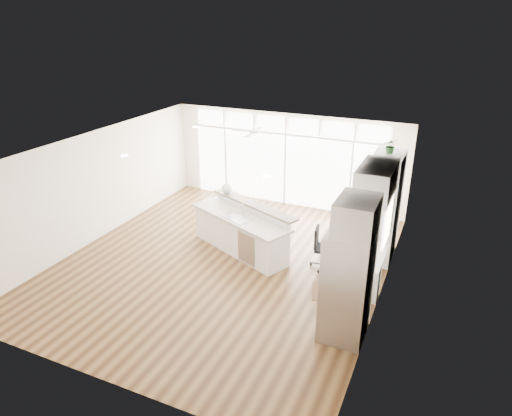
% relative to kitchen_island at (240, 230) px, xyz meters
% --- Properties ---
extents(floor, '(7.00, 8.00, 0.02)m').
position_rel_kitchen_island_xyz_m(floor, '(-0.08, -0.69, -0.56)').
color(floor, '#452A15').
rests_on(floor, ground).
extents(ceiling, '(7.00, 8.00, 0.02)m').
position_rel_kitchen_island_xyz_m(ceiling, '(-0.08, -0.69, 2.15)').
color(ceiling, white).
rests_on(ceiling, wall_back).
extents(wall_back, '(7.00, 0.04, 2.70)m').
position_rel_kitchen_island_xyz_m(wall_back, '(-0.08, 3.31, 0.80)').
color(wall_back, white).
rests_on(wall_back, floor).
extents(wall_front, '(7.00, 0.04, 2.70)m').
position_rel_kitchen_island_xyz_m(wall_front, '(-0.08, -4.69, 0.80)').
color(wall_front, white).
rests_on(wall_front, floor).
extents(wall_left, '(0.04, 8.00, 2.70)m').
position_rel_kitchen_island_xyz_m(wall_left, '(-3.58, -0.69, 0.80)').
color(wall_left, white).
rests_on(wall_left, floor).
extents(wall_right, '(0.04, 8.00, 2.70)m').
position_rel_kitchen_island_xyz_m(wall_right, '(3.42, -0.69, 0.80)').
color(wall_right, white).
rests_on(wall_right, floor).
extents(glass_wall, '(5.80, 0.06, 2.08)m').
position_rel_kitchen_island_xyz_m(glass_wall, '(-0.08, 3.25, 0.50)').
color(glass_wall, white).
rests_on(glass_wall, wall_back).
extents(transom_row, '(5.90, 0.06, 0.40)m').
position_rel_kitchen_island_xyz_m(transom_row, '(-0.08, 3.25, 1.83)').
color(transom_row, white).
rests_on(transom_row, wall_back).
extents(desk_window, '(0.04, 0.85, 0.85)m').
position_rel_kitchen_island_xyz_m(desk_window, '(3.38, -0.39, 1.00)').
color(desk_window, white).
rests_on(desk_window, wall_right).
extents(ceiling_fan, '(1.16, 1.16, 0.32)m').
position_rel_kitchen_island_xyz_m(ceiling_fan, '(-0.58, 2.11, 1.93)').
color(ceiling_fan, silver).
rests_on(ceiling_fan, ceiling).
extents(recessed_lights, '(3.40, 3.00, 0.02)m').
position_rel_kitchen_island_xyz_m(recessed_lights, '(-0.08, -0.49, 2.13)').
color(recessed_lights, white).
rests_on(recessed_lights, ceiling).
extents(oven_cabinet, '(0.64, 1.20, 2.50)m').
position_rel_kitchen_island_xyz_m(oven_cabinet, '(3.09, 1.11, 0.70)').
color(oven_cabinet, white).
rests_on(oven_cabinet, floor).
extents(desk_nook, '(0.72, 1.30, 0.76)m').
position_rel_kitchen_island_xyz_m(desk_nook, '(3.05, -0.39, -0.17)').
color(desk_nook, white).
rests_on(desk_nook, floor).
extents(upper_cabinets, '(0.64, 1.30, 0.64)m').
position_rel_kitchen_island_xyz_m(upper_cabinets, '(3.09, -0.39, 1.80)').
color(upper_cabinets, white).
rests_on(upper_cabinets, wall_right).
extents(refrigerator, '(0.76, 0.90, 2.00)m').
position_rel_kitchen_island_xyz_m(refrigerator, '(3.03, -2.04, 0.45)').
color(refrigerator, '#AAAAAE').
rests_on(refrigerator, floor).
extents(fridge_cabinet, '(0.64, 0.90, 0.60)m').
position_rel_kitchen_island_xyz_m(fridge_cabinet, '(3.09, -2.04, 1.75)').
color(fridge_cabinet, white).
rests_on(fridge_cabinet, wall_right).
extents(framed_photos, '(0.06, 0.22, 0.80)m').
position_rel_kitchen_island_xyz_m(framed_photos, '(3.38, 0.23, 0.85)').
color(framed_photos, black).
rests_on(framed_photos, wall_right).
extents(kitchen_island, '(2.96, 2.07, 1.10)m').
position_rel_kitchen_island_xyz_m(kitchen_island, '(0.00, 0.00, 0.00)').
color(kitchen_island, white).
rests_on(kitchen_island, floor).
extents(rug, '(1.13, 0.94, 0.01)m').
position_rel_kitchen_island_xyz_m(rug, '(2.59, -0.84, -0.54)').
color(rug, '#341D10').
rests_on(rug, floor).
extents(office_chair, '(0.56, 0.53, 0.96)m').
position_rel_kitchen_island_xyz_m(office_chair, '(2.08, 0.06, -0.07)').
color(office_chair, black).
rests_on(office_chair, floor).
extents(fishbowl, '(0.36, 0.36, 0.27)m').
position_rel_kitchen_island_xyz_m(fishbowl, '(-0.71, 0.75, 0.68)').
color(fishbowl, silver).
rests_on(fishbowl, kitchen_island).
extents(monitor, '(0.08, 0.43, 0.35)m').
position_rel_kitchen_island_xyz_m(monitor, '(2.97, -0.39, 0.39)').
color(monitor, black).
rests_on(monitor, desk_nook).
extents(keyboard, '(0.12, 0.29, 0.01)m').
position_rel_kitchen_island_xyz_m(keyboard, '(2.80, -0.39, 0.22)').
color(keyboard, silver).
rests_on(keyboard, desk_nook).
extents(potted_plant, '(0.30, 0.33, 0.26)m').
position_rel_kitchen_island_xyz_m(potted_plant, '(3.09, 1.11, 2.08)').
color(potted_plant, '#265624').
rests_on(potted_plant, oven_cabinet).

